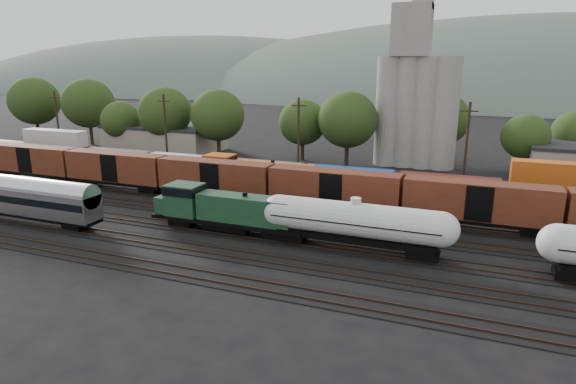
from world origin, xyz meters
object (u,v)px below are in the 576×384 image
(orange_locomotive, at_px, (251,174))
(grain_silo, at_px, (415,99))
(tank_car_a, at_px, (355,222))
(passenger_coach, at_px, (16,195))
(green_locomotive, at_px, (220,209))

(orange_locomotive, distance_m, grain_silo, 32.54)
(tank_car_a, xyz_separation_m, orange_locomotive, (-17.79, 15.00, -0.18))
(passenger_coach, height_order, orange_locomotive, passenger_coach)
(passenger_coach, height_order, grain_silo, grain_silo)
(tank_car_a, bearing_deg, green_locomotive, -180.00)
(green_locomotive, relative_size, grain_silo, 0.58)
(grain_silo, bearing_deg, green_locomotive, -108.73)
(tank_car_a, distance_m, orange_locomotive, 23.27)
(green_locomotive, distance_m, orange_locomotive, 15.44)
(orange_locomotive, relative_size, grain_silo, 0.64)
(passenger_coach, bearing_deg, orange_locomotive, 46.83)
(tank_car_a, height_order, passenger_coach, passenger_coach)
(tank_car_a, distance_m, passenger_coach, 36.89)
(passenger_coach, relative_size, orange_locomotive, 1.15)
(green_locomotive, relative_size, orange_locomotive, 0.90)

